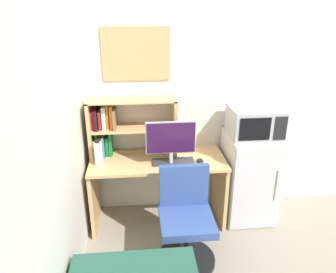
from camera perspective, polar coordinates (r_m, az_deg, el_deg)
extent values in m
cube|color=silver|center=(3.57, 18.79, 7.53)|extent=(6.40, 0.04, 2.60)
cube|color=silver|center=(1.84, -23.01, -6.64)|extent=(0.04, 4.40, 2.60)
cube|color=tan|center=(3.18, -1.85, -4.28)|extent=(1.34, 0.59, 0.03)
cube|color=tan|center=(3.39, -13.03, -10.18)|extent=(0.04, 0.53, 0.70)
cube|color=tan|center=(3.45, 9.23, -9.18)|extent=(0.04, 0.53, 0.70)
cube|color=tan|center=(3.23, -13.70, 1.37)|extent=(0.03, 0.29, 0.58)
cube|color=tan|center=(3.21, 1.11, 1.92)|extent=(0.03, 0.29, 0.58)
cube|color=tan|center=(3.11, -6.53, 6.55)|extent=(0.86, 0.29, 0.01)
cube|color=tan|center=(3.20, -6.31, 1.54)|extent=(0.80, 0.29, 0.01)
cube|color=brown|center=(3.31, -12.92, -1.73)|extent=(0.02, 0.24, 0.18)
cube|color=#197233|center=(3.31, -12.53, -1.09)|extent=(0.02, 0.18, 0.25)
cube|color=orange|center=(3.31, -11.99, -1.53)|extent=(0.03, 0.21, 0.20)
cube|color=teal|center=(3.30, -11.41, -1.38)|extent=(0.02, 0.23, 0.22)
cube|color=#197233|center=(3.31, -10.80, -1.43)|extent=(0.03, 0.18, 0.20)
cube|color=#197233|center=(3.30, -10.22, -1.05)|extent=(0.03, 0.18, 0.24)
cube|color=#B21E1E|center=(3.22, -13.23, 3.18)|extent=(0.03, 0.19, 0.19)
cube|color=black|center=(3.20, -12.65, 3.21)|extent=(0.03, 0.23, 0.20)
cube|color=#B21E1E|center=(3.21, -12.02, 3.15)|extent=(0.02, 0.20, 0.19)
cube|color=silver|center=(3.20, -11.35, 3.54)|extent=(0.04, 0.19, 0.23)
cube|color=orange|center=(3.20, -10.73, 3.68)|extent=(0.02, 0.16, 0.23)
cube|color=orange|center=(3.20, -10.09, 3.64)|extent=(0.03, 0.18, 0.23)
cube|color=brown|center=(3.18, -9.53, 3.32)|extent=(0.03, 0.24, 0.20)
cylinder|color=#B7B7BC|center=(3.06, 0.52, -4.90)|extent=(0.21, 0.21, 0.02)
cylinder|color=#B7B7BC|center=(3.03, 0.53, -3.80)|extent=(0.04, 0.04, 0.11)
cube|color=#B7B7BC|center=(2.96, 0.53, -0.19)|extent=(0.47, 0.01, 0.32)
cube|color=#33143D|center=(2.95, 0.54, -0.23)|extent=(0.45, 0.02, 0.29)
cube|color=#333338|center=(3.10, 0.94, -4.53)|extent=(0.41, 0.15, 0.02)
ellipsoid|color=black|center=(3.12, 5.77, -4.38)|extent=(0.06, 0.11, 0.03)
cylinder|color=silver|center=(3.08, -12.37, -3.04)|extent=(0.08, 0.08, 0.23)
cylinder|color=black|center=(3.03, -12.57, -0.88)|extent=(0.04, 0.04, 0.02)
cube|color=silver|center=(3.49, 14.25, -7.00)|extent=(0.51, 0.52, 0.94)
cube|color=silver|center=(3.28, 15.74, -9.20)|extent=(0.49, 0.01, 0.91)
cylinder|color=#B2B2B7|center=(3.31, 18.83, -8.31)|extent=(0.01, 0.01, 0.33)
cube|color=#ADADB2|center=(3.24, 15.26, 2.56)|extent=(0.49, 0.40, 0.29)
cube|color=black|center=(3.04, 15.33, 1.25)|extent=(0.29, 0.01, 0.22)
cube|color=black|center=(3.13, 19.53, 1.37)|extent=(0.12, 0.01, 0.23)
cylinder|color=black|center=(3.08, 3.19, -21.12)|extent=(0.53, 0.53, 0.04)
cylinder|color=black|center=(2.95, 3.28, -18.28)|extent=(0.04, 0.04, 0.40)
cube|color=#334C8C|center=(2.81, 3.38, -14.85)|extent=(0.46, 0.46, 0.07)
cube|color=#334C8C|center=(2.85, 2.84, -8.65)|extent=(0.43, 0.06, 0.39)
cube|color=tan|center=(3.15, -5.70, 14.54)|extent=(0.65, 0.02, 0.50)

